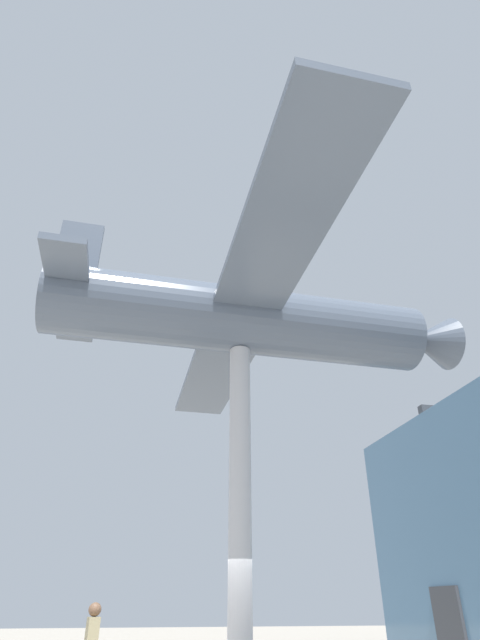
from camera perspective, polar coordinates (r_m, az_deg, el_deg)
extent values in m
cube|color=#383A3F|center=(22.85, 22.75, -29.17)|extent=(1.80, 0.12, 2.30)
cylinder|color=#B7B7BC|center=(11.79, 0.00, -19.83)|extent=(0.51, 0.51, 7.41)
cylinder|color=#4C5666|center=(13.38, 0.00, 0.00)|extent=(1.93, 10.06, 1.80)
cube|color=#4C5666|center=(13.38, 0.00, 0.00)|extent=(14.69, 1.97, 0.18)
cube|color=#4C5666|center=(13.31, -18.88, 2.63)|extent=(4.71, 1.06, 0.18)
cube|color=#4C5666|center=(13.95, -18.09, 6.74)|extent=(0.19, 1.10, 2.28)
cone|color=#4C5666|center=(15.51, 20.82, -2.34)|extent=(1.55, 1.29, 1.53)
sphere|color=black|center=(15.96, 23.29, -2.60)|extent=(0.44, 0.44, 0.44)
cube|color=#998C66|center=(12.13, -16.59, -31.26)|extent=(0.43, 0.29, 0.64)
sphere|color=brown|center=(12.12, -16.25, -29.18)|extent=(0.26, 0.26, 0.26)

